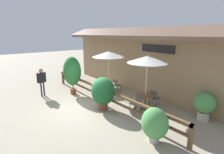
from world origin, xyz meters
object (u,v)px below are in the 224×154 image
object	(u,v)px
patio_umbrella_middle	(147,60)
potted_plant_entrance_palm	(155,124)
chair_near_wallside	(116,85)
pedestrian	(42,79)
chair_middle_streetside	(136,102)
potted_plant_tall_tropical	(205,105)
potted_plant_broad_leaf	(72,72)
chair_middle_wallside	(154,97)
dining_table_middle	(145,98)
patio_umbrella_near	(109,54)
potted_plant_corner_fern	(103,92)
chair_near_streetside	(101,89)
dining_table_near	(109,86)

from	to	relation	value
patio_umbrella_middle	potted_plant_entrance_palm	xyz separation A→B (m)	(2.10, -1.97, -1.88)
chair_near_wallside	pedestrian	distance (m)	4.74
chair_middle_streetside	potted_plant_tall_tropical	xyz separation A→B (m)	(2.51, 1.73, 0.25)
patio_umbrella_middle	potted_plant_broad_leaf	size ratio (longest dim) A/B	1.15
pedestrian	chair_middle_wallside	bearing A→B (deg)	-64.42
chair_near_wallside	patio_umbrella_middle	xyz separation A→B (m)	(2.98, -0.55, 2.09)
dining_table_middle	potted_plant_broad_leaf	size ratio (longest dim) A/B	0.34
patio_umbrella_near	potted_plant_broad_leaf	bearing A→B (deg)	-131.00
chair_near_wallside	potted_plant_entrance_palm	xyz separation A→B (m)	(5.08, -2.52, 0.21)
potted_plant_broad_leaf	potted_plant_entrance_palm	world-z (taller)	potted_plant_broad_leaf
potted_plant_entrance_palm	potted_plant_corner_fern	bearing A→B (deg)	176.76
potted_plant_broad_leaf	chair_middle_wallside	bearing A→B (deg)	29.24
potted_plant_broad_leaf	potted_plant_entrance_palm	distance (m)	6.59
patio_umbrella_near	chair_near_wallside	world-z (taller)	patio_umbrella_near
dining_table_middle	potted_plant_entrance_palm	size ratio (longest dim) A/B	0.63
chair_near_streetside	chair_middle_wallside	distance (m)	3.24
chair_middle_wallside	pedestrian	size ratio (longest dim) A/B	0.50
dining_table_near	dining_table_middle	bearing A→B (deg)	2.67
chair_middle_streetside	potted_plant_broad_leaf	bearing A→B (deg)	-158.37
chair_near_wallside	potted_plant_corner_fern	world-z (taller)	potted_plant_corner_fern
potted_plant_entrance_palm	potted_plant_tall_tropical	distance (m)	3.08
dining_table_near	dining_table_middle	size ratio (longest dim) A/B	1.00
chair_near_wallside	chair_middle_streetside	world-z (taller)	same
patio_umbrella_near	patio_umbrella_middle	size ratio (longest dim) A/B	1.00
dining_table_near	potted_plant_corner_fern	distance (m)	2.35
chair_near_streetside	pedestrian	size ratio (longest dim) A/B	0.50
dining_table_near	chair_middle_wallside	bearing A→B (deg)	14.52
chair_near_streetside	potted_plant_broad_leaf	world-z (taller)	potted_plant_broad_leaf
potted_plant_corner_fern	potted_plant_tall_tropical	world-z (taller)	potted_plant_corner_fern
potted_plant_corner_fern	potted_plant_entrance_palm	distance (m)	3.40
potted_plant_corner_fern	pedestrian	bearing A→B (deg)	-156.39
chair_near_streetside	potted_plant_entrance_palm	size ratio (longest dim) A/B	0.67
chair_near_wallside	dining_table_near	bearing A→B (deg)	82.88
chair_near_streetside	potted_plant_broad_leaf	size ratio (longest dim) A/B	0.36
patio_umbrella_near	dining_table_middle	bearing A→B (deg)	2.67
patio_umbrella_middle	potted_plant_corner_fern	distance (m)	2.73
pedestrian	potted_plant_broad_leaf	bearing A→B (deg)	-39.96
patio_umbrella_near	dining_table_near	xyz separation A→B (m)	(0.00, 0.00, -2.02)
potted_plant_corner_fern	potted_plant_entrance_palm	xyz separation A→B (m)	(3.39, -0.19, -0.26)
potted_plant_broad_leaf	potted_plant_entrance_palm	bearing A→B (deg)	-0.77
pedestrian	potted_plant_entrance_palm	bearing A→B (deg)	-90.36
chair_near_streetside	chair_middle_streetside	xyz separation A→B (m)	(2.81, 0.19, 0.00)
chair_middle_wallside	potted_plant_corner_fern	xyz separation A→B (m)	(-1.34, -2.41, 0.47)
chair_middle_wallside	potted_plant_broad_leaf	xyz separation A→B (m)	(-4.49, -2.52, 0.99)
chair_near_wallside	potted_plant_entrance_palm	size ratio (longest dim) A/B	0.67
potted_plant_corner_fern	patio_umbrella_middle	bearing A→B (deg)	54.06
dining_table_near	potted_plant_corner_fern	world-z (taller)	potted_plant_corner_fern
potted_plant_corner_fern	chair_near_wallside	bearing A→B (deg)	126.04
potted_plant_corner_fern	potted_plant_entrance_palm	world-z (taller)	potted_plant_corner_fern
dining_table_middle	chair_middle_wallside	bearing A→B (deg)	85.33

